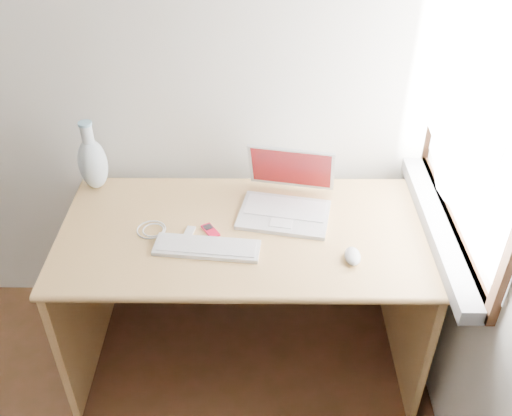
{
  "coord_description": "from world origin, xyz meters",
  "views": [
    {
      "loc": [
        1.0,
        -0.43,
        2.16
      ],
      "look_at": [
        0.99,
        1.35,
        0.83
      ],
      "focal_mm": 40.0,
      "sensor_mm": 36.0,
      "label": 1
    }
  ],
  "objects_px": {
    "desk": "(245,257)",
    "laptop": "(284,199)",
    "external_keyboard": "(207,247)",
    "vase": "(93,162)"
  },
  "relations": [
    {
      "from": "laptop",
      "to": "desk",
      "type": "bearing_deg",
      "value": -152.22
    },
    {
      "from": "laptop",
      "to": "external_keyboard",
      "type": "distance_m",
      "value": 0.39
    },
    {
      "from": "desk",
      "to": "laptop",
      "type": "distance_m",
      "value": 0.32
    },
    {
      "from": "desk",
      "to": "external_keyboard",
      "type": "distance_m",
      "value": 0.34
    },
    {
      "from": "external_keyboard",
      "to": "vase",
      "type": "height_order",
      "value": "vase"
    },
    {
      "from": "desk",
      "to": "laptop",
      "type": "bearing_deg",
      "value": 16.67
    },
    {
      "from": "desk",
      "to": "vase",
      "type": "xyz_separation_m",
      "value": [
        -0.64,
        0.2,
        0.35
      ]
    },
    {
      "from": "external_keyboard",
      "to": "vase",
      "type": "distance_m",
      "value": 0.66
    },
    {
      "from": "laptop",
      "to": "vase",
      "type": "height_order",
      "value": "vase"
    },
    {
      "from": "desk",
      "to": "laptop",
      "type": "height_order",
      "value": "laptop"
    }
  ]
}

